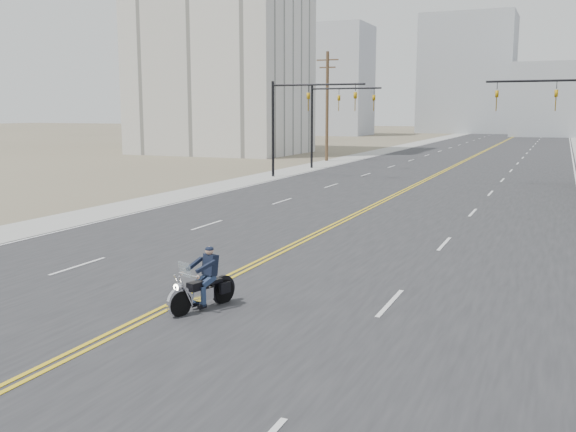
# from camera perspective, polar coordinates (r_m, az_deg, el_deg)

# --- Properties ---
(ground_plane) EXTENTS (400.00, 400.00, 0.00)m
(ground_plane) POSITION_cam_1_polar(r_m,az_deg,el_deg) (15.21, -13.78, -9.50)
(ground_plane) COLOR #776D56
(ground_plane) RESTS_ON ground
(road) EXTENTS (20.00, 200.00, 0.01)m
(road) POSITION_cam_1_polar(r_m,az_deg,el_deg) (82.06, 17.04, 5.51)
(road) COLOR #303033
(road) RESTS_ON ground
(sidewalk_left) EXTENTS (3.00, 200.00, 0.01)m
(sidewalk_left) POSITION_cam_1_polar(r_m,az_deg,el_deg) (84.07, 9.19, 5.88)
(sidewalk_left) COLOR #A5A5A0
(sidewalk_left) RESTS_ON ground
(traffic_mast_left) EXTENTS (7.10, 0.26, 7.00)m
(traffic_mast_left) POSITION_cam_1_polar(r_m,az_deg,el_deg) (46.93, 0.93, 9.42)
(traffic_mast_left) COLOR black
(traffic_mast_left) RESTS_ON ground
(traffic_mast_right) EXTENTS (7.10, 0.26, 7.00)m
(traffic_mast_right) POSITION_cam_1_polar(r_m,az_deg,el_deg) (43.45, 23.69, 8.66)
(traffic_mast_right) COLOR black
(traffic_mast_right) RESTS_ON ground
(traffic_mast_far) EXTENTS (6.10, 0.26, 7.00)m
(traffic_mast_far) POSITION_cam_1_polar(r_m,az_deg,el_deg) (54.53, 3.82, 9.31)
(traffic_mast_far) COLOR black
(traffic_mast_far) RESTS_ON ground
(utility_pole_left) EXTENTS (2.20, 0.30, 10.50)m
(utility_pole_left) POSITION_cam_1_polar(r_m,az_deg,el_deg) (63.14, 3.50, 9.86)
(utility_pole_left) COLOR brown
(utility_pole_left) RESTS_ON ground
(apartment_block) EXTENTS (18.00, 14.00, 30.00)m
(apartment_block) POSITION_cam_1_polar(r_m,az_deg,el_deg) (76.62, -6.03, 16.87)
(apartment_block) COLOR silver
(apartment_block) RESTS_ON ground
(haze_bldg_a) EXTENTS (14.00, 12.00, 22.00)m
(haze_bldg_a) POSITION_cam_1_polar(r_m,az_deg,el_deg) (133.95, 4.13, 11.91)
(haze_bldg_a) COLOR #B7BCC6
(haze_bldg_a) RESTS_ON ground
(haze_bldg_b) EXTENTS (18.00, 14.00, 14.00)m
(haze_bldg_b) POSITION_cam_1_polar(r_m,az_deg,el_deg) (136.46, 23.14, 9.47)
(haze_bldg_b) COLOR #ADB2B7
(haze_bldg_b) RESTS_ON ground
(haze_bldg_d) EXTENTS (20.00, 15.00, 26.00)m
(haze_bldg_d) POSITION_cam_1_polar(r_m,az_deg,el_deg) (153.08, 15.66, 12.01)
(haze_bldg_d) COLOR #ADB2B7
(haze_bldg_d) RESTS_ON ground
(haze_bldg_f) EXTENTS (12.00, 12.00, 16.00)m
(haze_bldg_f) POSITION_cam_1_polar(r_m,az_deg,el_deg) (153.20, 0.58, 10.47)
(haze_bldg_f) COLOR #ADB2B7
(haze_bldg_f) RESTS_ON ground
(motorcyclist) EXTENTS (1.41, 2.15, 1.55)m
(motorcyclist) POSITION_cam_1_polar(r_m,az_deg,el_deg) (15.88, -7.66, -5.59)
(motorcyclist) COLOR black
(motorcyclist) RESTS_ON ground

